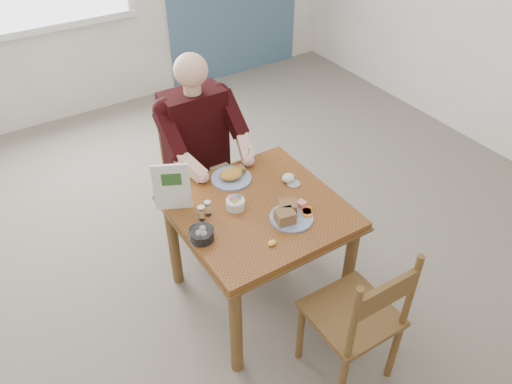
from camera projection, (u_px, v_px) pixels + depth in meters
floor at (258, 293)px, 3.28m from camera, size 6.00×6.00×0.00m
lemon_wedge at (272, 243)px, 2.57m from camera, size 0.05×0.04×0.03m
napkin at (288, 178)px, 2.99m from camera, size 0.10×0.09×0.05m
metal_dish at (293, 184)px, 2.97m from camera, size 0.09×0.09×0.01m
table at (258, 221)px, 2.89m from camera, size 0.92×0.92×0.75m
chair_far at (198, 174)px, 3.51m from camera, size 0.42×0.42×0.95m
chair_near at (358, 319)px, 2.54m from camera, size 0.42×0.42×0.95m
diner at (200, 140)px, 3.25m from camera, size 0.53×0.56×1.39m
near_plate at (290, 214)px, 2.72m from camera, size 0.31×0.31×0.08m
far_plate at (232, 176)px, 3.01m from camera, size 0.25×0.25×0.07m
caddy at (235, 204)px, 2.79m from camera, size 0.14×0.14×0.08m
shakers at (205, 211)px, 2.72m from camera, size 0.10×0.07×0.09m
creamer at (202, 234)px, 2.59m from camera, size 0.16×0.16×0.06m
menu at (172, 187)px, 2.71m from camera, size 0.19×0.10×0.30m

